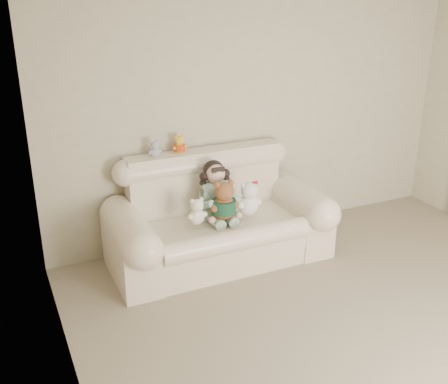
# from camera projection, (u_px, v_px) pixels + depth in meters

# --- Properties ---
(floor) EXTENTS (5.00, 5.00, 0.00)m
(floor) POSITION_uv_depth(u_px,v_px,m) (418.00, 363.00, 3.83)
(floor) COLOR #81785B
(floor) RESTS_ON ground
(wall_back) EXTENTS (4.50, 0.00, 4.50)m
(wall_back) POSITION_uv_depth(u_px,v_px,m) (258.00, 112.00, 5.46)
(wall_back) COLOR tan
(wall_back) RESTS_ON ground
(wall_left) EXTENTS (0.00, 5.00, 5.00)m
(wall_left) POSITION_uv_depth(u_px,v_px,m) (84.00, 271.00, 2.48)
(wall_left) COLOR tan
(wall_left) RESTS_ON ground
(sofa) EXTENTS (2.10, 0.95, 1.03)m
(sofa) POSITION_uv_depth(u_px,v_px,m) (220.00, 211.00, 5.07)
(sofa) COLOR beige
(sofa) RESTS_ON floor
(seated_child) EXTENTS (0.38, 0.45, 0.58)m
(seated_child) POSITION_uv_depth(u_px,v_px,m) (215.00, 190.00, 5.06)
(seated_child) COLOR #33754B
(seated_child) RESTS_ON sofa
(brown_teddy) EXTENTS (0.34, 0.30, 0.44)m
(brown_teddy) POSITION_uv_depth(u_px,v_px,m) (224.00, 197.00, 4.87)
(brown_teddy) COLOR brown
(brown_teddy) RESTS_ON sofa
(white_cat) EXTENTS (0.29, 0.25, 0.40)m
(white_cat) POSITION_uv_depth(u_px,v_px,m) (249.00, 195.00, 4.97)
(white_cat) COLOR white
(white_cat) RESTS_ON sofa
(cream_teddy) EXTENTS (0.22, 0.18, 0.30)m
(cream_teddy) POSITION_uv_depth(u_px,v_px,m) (197.00, 209.00, 4.79)
(cream_teddy) COLOR white
(cream_teddy) RESTS_ON sofa
(yellow_mini_bear) EXTENTS (0.15, 0.12, 0.22)m
(yellow_mini_bear) POSITION_uv_depth(u_px,v_px,m) (179.00, 143.00, 5.08)
(yellow_mini_bear) COLOR yellow
(yellow_mini_bear) RESTS_ON sofa
(grey_mini_plush) EXTENTS (0.14, 0.12, 0.20)m
(grey_mini_plush) POSITION_uv_depth(u_px,v_px,m) (155.00, 147.00, 4.97)
(grey_mini_plush) COLOR #ABAAB0
(grey_mini_plush) RESTS_ON sofa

